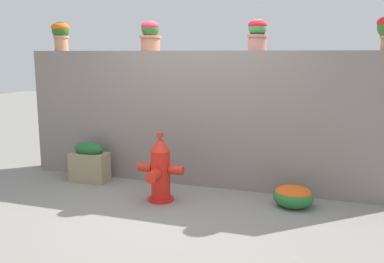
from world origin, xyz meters
The scene contains 8 objects.
ground_plane centered at (0.00, 0.00, 0.00)m, with size 24.00×24.00×0.00m, color gray.
stone_wall centered at (0.00, 1.07, 0.88)m, with size 4.98×0.35×1.77m, color gray.
potted_plant_0 centered at (-2.13, 1.05, 2.02)m, with size 0.26×0.26×0.41m.
potted_plant_1 centered at (-0.71, 1.03, 1.99)m, with size 0.30×0.30×0.40m.
potted_plant_2 centered at (0.71, 1.07, 1.98)m, with size 0.27×0.27×0.38m.
fire_hydrant centered at (-0.25, 0.20, 0.37)m, with size 0.57×0.45×0.83m.
flower_bush_left centered at (1.27, 0.51, 0.13)m, with size 0.45×0.41×0.26m.
planter_box centered at (-1.47, 0.62, 0.26)m, with size 0.51×0.26×0.55m.
Camera 1 is at (1.69, -4.30, 1.74)m, focal length 40.12 mm.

